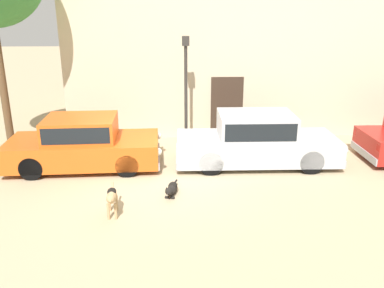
% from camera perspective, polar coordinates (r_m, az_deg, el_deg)
% --- Properties ---
extents(ground_plane, '(80.00, 80.00, 0.00)m').
position_cam_1_polar(ground_plane, '(10.71, -4.48, -4.97)').
color(ground_plane, tan).
extents(parked_sedan_nearest, '(4.35, 1.96, 1.45)m').
position_cam_1_polar(parked_sedan_nearest, '(11.66, -15.11, 0.15)').
color(parked_sedan_nearest, '#D15619').
rests_on(parked_sedan_nearest, ground_plane).
extents(parked_sedan_second, '(4.69, 1.82, 1.49)m').
position_cam_1_polar(parked_sedan_second, '(11.64, 9.05, 0.65)').
color(parked_sedan_second, '#B2B5BA').
rests_on(parked_sedan_second, ground_plane).
extents(stray_dog_spotted, '(0.26, 0.98, 0.68)m').
position_cam_1_polar(stray_dog_spotted, '(8.86, -11.27, -7.28)').
color(stray_dog_spotted, tan).
rests_on(stray_dog_spotted, ground_plane).
extents(stray_dog_tan, '(0.35, 0.99, 0.35)m').
position_cam_1_polar(stray_dog_tan, '(9.79, -2.85, -6.30)').
color(stray_dog_tan, black).
rests_on(stray_dog_tan, ground_plane).
extents(street_lamp, '(0.22, 0.22, 3.50)m').
position_cam_1_polar(street_lamp, '(12.49, -0.88, 9.35)').
color(street_lamp, '#2D2B28').
rests_on(street_lamp, ground_plane).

